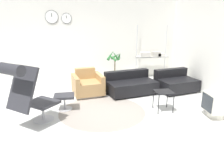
{
  "coord_description": "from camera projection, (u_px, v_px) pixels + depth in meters",
  "views": [
    {
      "loc": [
        -0.53,
        -5.08,
        2.11
      ],
      "look_at": [
        0.29,
        0.08,
        0.55
      ],
      "focal_mm": 35.0,
      "sensor_mm": 36.0,
      "label": 1
    }
  ],
  "objects": [
    {
      "name": "armchair_red",
      "position": [
        88.0,
        85.0,
        6.28
      ],
      "size": [
        0.95,
        0.94,
        0.73
      ],
      "rotation": [
        0.0,
        0.0,
        3.32
      ],
      "color": "silver",
      "rests_on": "ground_plane"
    },
    {
      "name": "lounge_chair",
      "position": [
        26.0,
        89.0,
        4.23
      ],
      "size": [
        1.07,
        1.13,
        1.35
      ],
      "rotation": [
        0.0,
        0.0,
        -0.68
      ],
      "color": "#BCBCC1",
      "rests_on": "ground_plane"
    },
    {
      "name": "round_rug",
      "position": [
        102.0,
        111.0,
        5.19
      ],
      "size": [
        2.04,
        2.04,
        0.01
      ],
      "color": "gray",
      "rests_on": "ground_plane"
    },
    {
      "name": "ottoman",
      "position": [
        64.0,
        99.0,
        5.24
      ],
      "size": [
        0.48,
        0.41,
        0.37
      ],
      "color": "#BCBCC1",
      "rests_on": "ground_plane"
    },
    {
      "name": "couch_second",
      "position": [
        176.0,
        83.0,
        6.62
      ],
      "size": [
        1.27,
        1.06,
        0.63
      ],
      "rotation": [
        0.0,
        0.0,
        3.36
      ],
      "color": "black",
      "rests_on": "ground_plane"
    },
    {
      "name": "potted_plant",
      "position": [
        115.0,
        66.0,
        7.54
      ],
      "size": [
        0.53,
        0.56,
        1.09
      ],
      "color": "#333338",
      "rests_on": "ground_plane"
    },
    {
      "name": "ground_plane",
      "position": [
        101.0,
        106.0,
        5.49
      ],
      "size": [
        12.0,
        12.0,
        0.0
      ],
      "primitive_type": "plane",
      "color": "silver"
    },
    {
      "name": "wall_back",
      "position": [
        92.0,
        40.0,
        7.76
      ],
      "size": [
        12.0,
        0.09,
        2.8
      ],
      "color": "silver",
      "rests_on": "ground_plane"
    },
    {
      "name": "side_table",
      "position": [
        164.0,
        94.0,
        5.13
      ],
      "size": [
        0.4,
        0.4,
        0.48
      ],
      "color": "black",
      "rests_on": "ground_plane"
    },
    {
      "name": "wall_right",
      "position": [
        221.0,
        48.0,
        5.56
      ],
      "size": [
        0.06,
        12.0,
        2.8
      ],
      "color": "silver",
      "rests_on": "ground_plane"
    },
    {
      "name": "shelf_unit",
      "position": [
        152.0,
        55.0,
        7.95
      ],
      "size": [
        1.17,
        0.28,
        1.91
      ],
      "color": "#BCBCC1",
      "rests_on": "ground_plane"
    },
    {
      "name": "couch_low",
      "position": [
        131.0,
        85.0,
        6.41
      ],
      "size": [
        1.54,
        1.12,
        0.63
      ],
      "rotation": [
        0.0,
        0.0,
        3.36
      ],
      "color": "black",
      "rests_on": "ground_plane"
    },
    {
      "name": "crt_television",
      "position": [
        217.0,
        104.0,
        4.81
      ],
      "size": [
        0.52,
        0.51,
        0.56
      ],
      "rotation": [
        0.0,
        0.0,
        1.52
      ],
      "color": "beige",
      "rests_on": "ground_plane"
    }
  ]
}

